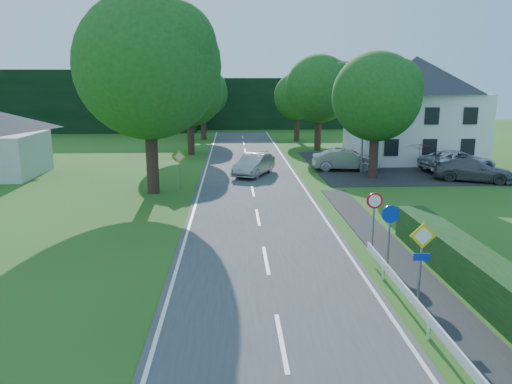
{
  "coord_description": "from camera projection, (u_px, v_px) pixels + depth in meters",
  "views": [
    {
      "loc": [
        -1.21,
        -5.65,
        6.59
      ],
      "look_at": [
        -0.11,
        17.58,
        1.41
      ],
      "focal_mm": 35.0,
      "sensor_mm": 36.0,
      "label": 1
    }
  ],
  "objects": [
    {
      "name": "road",
      "position": [
        256.0,
        208.0,
        26.49
      ],
      "size": [
        7.0,
        80.0,
        0.04
      ],
      "primitive_type": "cube",
      "color": "#3E3D40",
      "rests_on": "ground"
    },
    {
      "name": "parking_pad",
      "position": [
        398.0,
        165.0,
        39.72
      ],
      "size": [
        14.0,
        16.0,
        0.04
      ],
      "primitive_type": "cube",
      "color": "black",
      "rests_on": "ground"
    },
    {
      "name": "line_edge_left",
      "position": [
        195.0,
        208.0,
        26.33
      ],
      "size": [
        0.12,
        80.0,
        0.01
      ],
      "primitive_type": "cube",
      "color": "white",
      "rests_on": "road"
    },
    {
      "name": "line_edge_right",
      "position": [
        317.0,
        206.0,
        26.63
      ],
      "size": [
        0.12,
        80.0,
        0.01
      ],
      "primitive_type": "cube",
      "color": "white",
      "rests_on": "road"
    },
    {
      "name": "line_centre",
      "position": [
        256.0,
        207.0,
        26.48
      ],
      "size": [
        0.12,
        80.0,
        0.01
      ],
      "primitive_type": null,
      "color": "white",
      "rests_on": "road"
    },
    {
      "name": "tree_main",
      "position": [
        149.0,
        95.0,
        28.85
      ],
      "size": [
        9.4,
        9.4,
        11.64
      ],
      "primitive_type": null,
      "color": "#194F17",
      "rests_on": "ground"
    },
    {
      "name": "tree_left_far",
      "position": [
        190.0,
        107.0,
        44.83
      ],
      "size": [
        7.0,
        7.0,
        8.58
      ],
      "primitive_type": null,
      "color": "#194F17",
      "rests_on": "ground"
    },
    {
      "name": "tree_right_far",
      "position": [
        319.0,
        103.0,
        47.28
      ],
      "size": [
        7.4,
        7.4,
        9.09
      ],
      "primitive_type": null,
      "color": "#194F17",
      "rests_on": "ground"
    },
    {
      "name": "tree_left_back",
      "position": [
        203.0,
        104.0,
        56.61
      ],
      "size": [
        6.6,
        6.6,
        8.07
      ],
      "primitive_type": null,
      "color": "#194F17",
      "rests_on": "ground"
    },
    {
      "name": "tree_right_back",
      "position": [
        297.0,
        107.0,
        55.2
      ],
      "size": [
        6.2,
        6.2,
        7.56
      ],
      "primitive_type": null,
      "color": "#194F17",
      "rests_on": "ground"
    },
    {
      "name": "tree_right_mid",
      "position": [
        376.0,
        116.0,
        33.75
      ],
      "size": [
        7.0,
        7.0,
        8.58
      ],
      "primitive_type": null,
      "color": "#194F17",
      "rests_on": "ground"
    },
    {
      "name": "treeline_left",
      "position": [
        28.0,
        101.0,
        65.28
      ],
      "size": [
        44.0,
        6.0,
        8.0
      ],
      "primitive_type": "cube",
      "color": "black",
      "rests_on": "ground"
    },
    {
      "name": "treeline_right",
      "position": [
        297.0,
        103.0,
        70.95
      ],
      "size": [
        30.0,
        5.0,
        7.0
      ],
      "primitive_type": "cube",
      "color": "black",
      "rests_on": "ground"
    },
    {
      "name": "house_white",
      "position": [
        414.0,
        108.0,
        41.78
      ],
      "size": [
        10.6,
        8.4,
        8.6
      ],
      "color": "white",
      "rests_on": "ground"
    },
    {
      "name": "streetlight",
      "position": [
        362.0,
        112.0,
        35.64
      ],
      "size": [
        2.03,
        0.18,
        8.0
      ],
      "color": "gray",
      "rests_on": "ground"
    },
    {
      "name": "sign_priority_right",
      "position": [
        422.0,
        249.0,
        14.58
      ],
      "size": [
        0.78,
        0.09,
        2.59
      ],
      "color": "gray",
      "rests_on": "ground"
    },
    {
      "name": "sign_roundabout",
      "position": [
        390.0,
        224.0,
        17.54
      ],
      "size": [
        0.64,
        0.08,
        2.37
      ],
      "color": "gray",
      "rests_on": "ground"
    },
    {
      "name": "sign_speed_limit",
      "position": [
        374.0,
        208.0,
        19.46
      ],
      "size": [
        0.64,
        0.11,
        2.37
      ],
      "color": "gray",
      "rests_on": "ground"
    },
    {
      "name": "sign_priority_left",
      "position": [
        179.0,
        162.0,
        30.77
      ],
      "size": [
        0.78,
        0.09,
        2.44
      ],
      "color": "gray",
      "rests_on": "ground"
    },
    {
      "name": "moving_car",
      "position": [
        254.0,
        165.0,
        35.38
      ],
      "size": [
        3.32,
        4.85,
        1.51
      ],
      "primitive_type": "imported",
      "rotation": [
        0.0,
        0.0,
        -0.41
      ],
      "color": "#9F9FA3",
      "rests_on": "road"
    },
    {
      "name": "motorcycle",
      "position": [
        264.0,
        156.0,
        40.81
      ],
      "size": [
        0.9,
        2.08,
        1.06
      ],
      "primitive_type": "imported",
      "rotation": [
        0.0,
        0.0,
        -0.1
      ],
      "color": "black",
      "rests_on": "road"
    },
    {
      "name": "parked_car_red",
      "position": [
        348.0,
        158.0,
        38.76
      ],
      "size": [
        4.65,
        2.92,
        1.47
      ],
      "primitive_type": "imported",
      "rotation": [
        0.0,
        0.0,
        1.86
      ],
      "color": "maroon",
      "rests_on": "parking_pad"
    },
    {
      "name": "parked_car_silver_a",
      "position": [
        345.0,
        160.0,
        37.37
      ],
      "size": [
        4.98,
        2.15,
        1.6
      ],
      "primitive_type": "imported",
      "rotation": [
        0.0,
        0.0,
        1.47
      ],
      "color": "#A2A1A5",
      "rests_on": "parking_pad"
    },
    {
      "name": "parked_car_grey",
      "position": [
        473.0,
        170.0,
        33.35
      ],
      "size": [
        5.39,
        3.86,
        1.45
      ],
      "primitive_type": "imported",
      "rotation": [
        0.0,
        0.0,
        1.16
      ],
      "color": "#56555A",
      "rests_on": "parking_pad"
    },
    {
      "name": "parked_car_silver_b",
      "position": [
        458.0,
        161.0,
        36.87
      ],
      "size": [
        6.0,
        3.65,
        1.55
      ],
      "primitive_type": "imported",
      "rotation": [
        0.0,
        0.0,
        1.77
      ],
      "color": "silver",
      "rests_on": "parking_pad"
    },
    {
      "name": "parasol",
      "position": [
        419.0,
        157.0,
        37.32
      ],
      "size": [
        2.58,
        2.62,
        2.04
      ],
      "primitive_type": "imported",
      "rotation": [
        0.0,
        0.0,
        0.17
      ],
      "color": "red",
      "rests_on": "parking_pad"
    }
  ]
}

